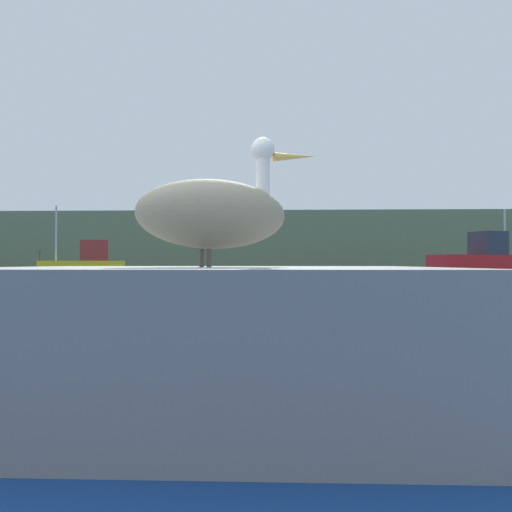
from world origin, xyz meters
name	(u,v)px	position (x,y,z in m)	size (l,w,h in m)	color
ground_plane	(95,396)	(0.00, 0.00, 0.00)	(260.00, 260.00, 0.00)	navy
hillside_backdrop	(267,241)	(0.00, 68.90, 3.89)	(140.00, 10.40, 7.77)	#6B7A51
pier_dock	(213,331)	(0.72, 0.04, 0.40)	(2.77, 2.49, 0.79)	gray
pelican	(215,212)	(0.73, 0.05, 1.14)	(1.20, 0.81, 0.84)	gray
fishing_boat_yellow	(86,263)	(-11.87, 31.60, 0.86)	(5.81, 3.33, 4.71)	yellow
fishing_boat_red	(482,261)	(14.21, 29.94, 0.96)	(7.00, 4.30, 4.33)	red
mooring_buoy	(317,280)	(2.32, 11.84, 0.33)	(0.66, 0.66, 0.66)	red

